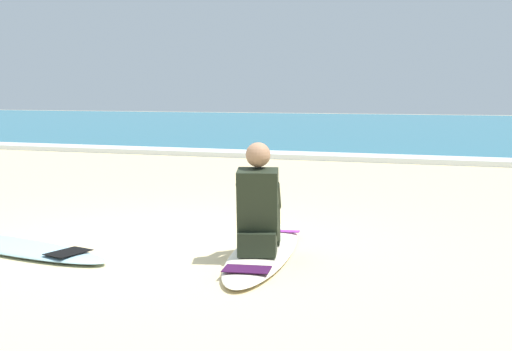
% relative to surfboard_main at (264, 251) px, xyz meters
% --- Properties ---
extents(ground_plane, '(80.00, 80.00, 0.00)m').
position_rel_surfboard_main_xyz_m(ground_plane, '(-1.04, 0.07, -0.04)').
color(ground_plane, beige).
extents(sea, '(80.00, 28.00, 0.10)m').
position_rel_surfboard_main_xyz_m(sea, '(-1.04, 22.43, 0.01)').
color(sea, teal).
rests_on(sea, ground).
extents(breaking_foam, '(80.00, 0.90, 0.11)m').
position_rel_surfboard_main_xyz_m(breaking_foam, '(-1.04, 8.73, 0.02)').
color(breaking_foam, white).
rests_on(breaking_foam, ground).
extents(surfboard_main, '(0.95, 2.55, 0.08)m').
position_rel_surfboard_main_xyz_m(surfboard_main, '(0.00, 0.00, 0.00)').
color(surfboard_main, '#EFE5C6').
rests_on(surfboard_main, ground).
extents(surfer_seated, '(0.51, 0.76, 0.95)m').
position_rel_surfboard_main_xyz_m(surfer_seated, '(0.03, -0.21, 0.40)').
color(surfer_seated, black).
rests_on(surfer_seated, surfboard_main).
extents(surfboard_spare_near, '(2.44, 1.02, 0.08)m').
position_rel_surfboard_main_xyz_m(surfboard_spare_near, '(-2.25, -0.63, 0.00)').
color(surfboard_spare_near, '#9ED1E5').
rests_on(surfboard_spare_near, ground).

